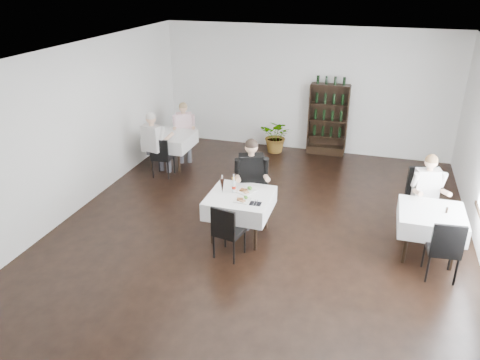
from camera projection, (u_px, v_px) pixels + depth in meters
name	position (u px, v px, depth m)	size (l,w,h in m)	color
room_shell	(258.00, 155.00, 7.31)	(9.00, 9.00, 9.00)	black
wine_shelf	(328.00, 121.00, 11.18)	(0.90, 0.28, 1.75)	black
main_table	(240.00, 203.00, 7.75)	(1.03, 1.03, 0.77)	black
left_table	(170.00, 140.00, 10.56)	(0.98, 0.98, 0.77)	black
right_table	(431.00, 220.00, 7.23)	(0.98, 0.98, 0.77)	black
potted_tree	(277.00, 136.00, 11.47)	(0.75, 0.65, 0.83)	#285B1F
main_chair_far	(254.00, 189.00, 8.30)	(0.54, 0.54, 1.03)	black
main_chair_near	(227.00, 229.00, 7.18)	(0.49, 0.49, 0.90)	black
left_chair_far	(181.00, 134.00, 11.28)	(0.53, 0.53, 0.93)	black
left_chair_near	(161.00, 155.00, 10.04)	(0.43, 0.44, 0.90)	black
right_chair_far	(423.00, 196.00, 7.93)	(0.65, 0.66, 1.13)	black
right_chair_near	(444.00, 247.00, 6.66)	(0.48, 0.48, 0.97)	black
diner_main	(251.00, 176.00, 8.09)	(0.67, 0.71, 1.54)	#3C3C43
diner_left_far	(184.00, 127.00, 10.92)	(0.60, 0.64, 1.36)	#3C3C43
diner_left_near	(155.00, 139.00, 9.97)	(0.60, 0.63, 1.45)	#3C3C43
diner_right_far	(428.00, 190.00, 7.74)	(0.59, 0.63, 1.43)	#3C3C43
plate_far	(246.00, 191.00, 7.79)	(0.36, 0.36, 0.09)	white
plate_near	(242.00, 200.00, 7.49)	(0.25, 0.25, 0.08)	white
pilsner_dark	(222.00, 186.00, 7.71)	(0.08, 0.08, 0.32)	black
pilsner_lager	(234.00, 184.00, 7.81)	(0.07, 0.07, 0.29)	gold
coke_bottle	(234.00, 187.00, 7.74)	(0.07, 0.07, 0.26)	silver
napkin_cutlery	(255.00, 203.00, 7.40)	(0.19, 0.20, 0.02)	black
pepper_mill	(447.00, 210.00, 7.11)	(0.04, 0.04, 0.09)	black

